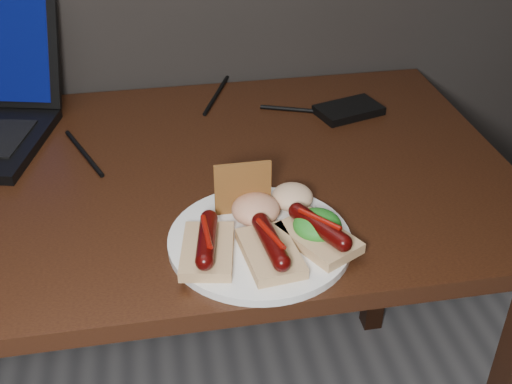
{
  "coord_description": "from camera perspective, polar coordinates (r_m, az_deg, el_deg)",
  "views": [
    {
      "loc": [
        0.1,
        0.44,
        1.33
      ],
      "look_at": [
        0.23,
        1.19,
        0.82
      ],
      "focal_mm": 45.0,
      "sensor_mm": 36.0,
      "label": 1
    }
  ],
  "objects": [
    {
      "name": "desk_cables",
      "position": [
        1.25,
        -13.23,
        5.33
      ],
      "size": [
        0.94,
        0.44,
        0.01
      ],
      "color": "black",
      "rests_on": "desk"
    },
    {
      "name": "plate",
      "position": [
        0.93,
        0.33,
        -4.31
      ],
      "size": [
        0.29,
        0.29,
        0.01
      ],
      "primitive_type": "cylinder",
      "rotation": [
        0.0,
        0.0,
        0.08
      ],
      "color": "white",
      "rests_on": "desk"
    },
    {
      "name": "bread_sausage_right",
      "position": [
        0.91,
        5.61,
        -3.66
      ],
      "size": [
        0.12,
        0.13,
        0.04
      ],
      "color": "#E3C485",
      "rests_on": "plate"
    },
    {
      "name": "bread_sausage_left",
      "position": [
        0.88,
        -4.36,
        -4.78
      ],
      "size": [
        0.09,
        0.13,
        0.04
      ],
      "color": "#E3C485",
      "rests_on": "plate"
    },
    {
      "name": "bread_sausage_center",
      "position": [
        0.88,
        1.3,
        -4.99
      ],
      "size": [
        0.08,
        0.12,
        0.04
      ],
      "color": "#E3C485",
      "rests_on": "plate"
    },
    {
      "name": "crispbread",
      "position": [
        0.95,
        -1.18,
        0.36
      ],
      "size": [
        0.08,
        0.01,
        0.08
      ],
      "primitive_type": "cube",
      "color": "#9B5B2A",
      "rests_on": "plate"
    },
    {
      "name": "hard_drive",
      "position": [
        1.29,
        8.24,
        7.22
      ],
      "size": [
        0.14,
        0.11,
        0.02
      ],
      "primitive_type": "cube",
      "rotation": [
        0.0,
        0.0,
        0.29
      ],
      "color": "black",
      "rests_on": "desk"
    },
    {
      "name": "coleslaw_mound",
      "position": [
        0.98,
        3.24,
        -0.43
      ],
      "size": [
        0.06,
        0.06,
        0.04
      ],
      "primitive_type": "ellipsoid",
      "color": "beige",
      "rests_on": "plate"
    },
    {
      "name": "salsa_mound",
      "position": [
        0.94,
        -0.03,
        -1.55
      ],
      "size": [
        0.07,
        0.07,
        0.04
      ],
      "primitive_type": "ellipsoid",
      "color": "maroon",
      "rests_on": "plate"
    },
    {
      "name": "salad_greens",
      "position": [
        0.92,
        5.47,
        -2.96
      ],
      "size": [
        0.07,
        0.07,
        0.04
      ],
      "primitive_type": "ellipsoid",
      "color": "#1F6013",
      "rests_on": "plate"
    },
    {
      "name": "desk",
      "position": [
        1.15,
        -13.03,
        -2.53
      ],
      "size": [
        1.4,
        0.7,
        0.75
      ],
      "color": "#361B0D",
      "rests_on": "ground"
    }
  ]
}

